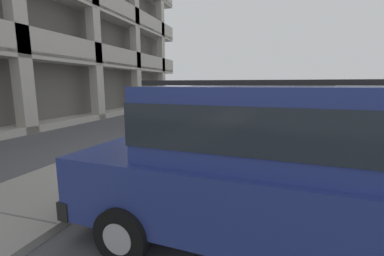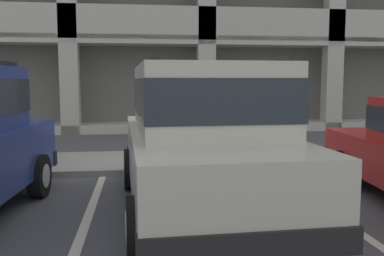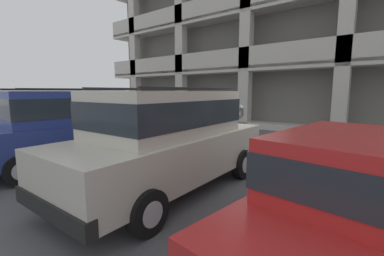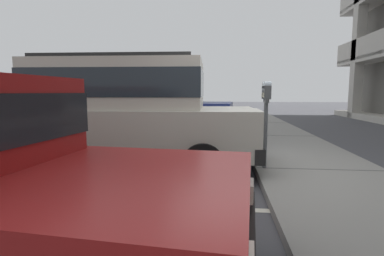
{
  "view_description": "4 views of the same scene",
  "coord_description": "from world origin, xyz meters",
  "px_view_note": "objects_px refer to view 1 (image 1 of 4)",
  "views": [
    {
      "loc": [
        -6.56,
        -2.47,
        2.0
      ],
      "look_at": [
        0.23,
        -0.43,
        0.78
      ],
      "focal_mm": 24.0,
      "sensor_mm": 36.0,
      "label": 1
    },
    {
      "loc": [
        -0.95,
        -7.73,
        1.77
      ],
      "look_at": [
        -0.06,
        -0.71,
        0.99
      ],
      "focal_mm": 40.0,
      "sensor_mm": 36.0,
      "label": 2
    },
    {
      "loc": [
        3.37,
        -5.77,
        1.97
      ],
      "look_at": [
        -0.4,
        -1.1,
        1.11
      ],
      "focal_mm": 24.0,
      "sensor_mm": 36.0,
      "label": 3
    },
    {
      "loc": [
        5.15,
        -0.38,
        1.42
      ],
      "look_at": [
        -0.41,
        -0.95,
        0.75
      ],
      "focal_mm": 28.0,
      "sensor_mm": 36.0,
      "label": 4
    }
  ],
  "objects_px": {
    "dark_hatchback": "(270,117)",
    "blue_coupe": "(265,108)",
    "silver_suv": "(256,122)",
    "parking_meter_near": "(162,112)",
    "parking_meter_far": "(211,98)",
    "red_sedan": "(269,161)"
  },
  "relations": [
    {
      "from": "dark_hatchback",
      "to": "parking_meter_near",
      "type": "relative_size",
      "value": 3.13
    },
    {
      "from": "parking_meter_near",
      "to": "parking_meter_far",
      "type": "relative_size",
      "value": 0.96
    },
    {
      "from": "dark_hatchback",
      "to": "blue_coupe",
      "type": "height_order",
      "value": "same"
    },
    {
      "from": "parking_meter_near",
      "to": "silver_suv",
      "type": "bearing_deg",
      "value": -92.57
    },
    {
      "from": "red_sedan",
      "to": "parking_meter_far",
      "type": "xyz_separation_m",
      "value": [
        9.92,
        2.9,
        0.18
      ]
    },
    {
      "from": "silver_suv",
      "to": "red_sedan",
      "type": "height_order",
      "value": "same"
    },
    {
      "from": "dark_hatchback",
      "to": "blue_coupe",
      "type": "bearing_deg",
      "value": 9.19
    },
    {
      "from": "dark_hatchback",
      "to": "parking_meter_far",
      "type": "height_order",
      "value": "parking_meter_far"
    },
    {
      "from": "silver_suv",
      "to": "parking_meter_far",
      "type": "height_order",
      "value": "silver_suv"
    },
    {
      "from": "blue_coupe",
      "to": "parking_meter_near",
      "type": "xyz_separation_m",
      "value": [
        -6.54,
        2.64,
        0.4
      ]
    },
    {
      "from": "silver_suv",
      "to": "blue_coupe",
      "type": "xyz_separation_m",
      "value": [
        6.65,
        -0.11,
        -0.27
      ]
    },
    {
      "from": "red_sedan",
      "to": "blue_coupe",
      "type": "relative_size",
      "value": 1.06
    },
    {
      "from": "red_sedan",
      "to": "blue_coupe",
      "type": "xyz_separation_m",
      "value": [
        9.98,
        0.21,
        -0.27
      ]
    },
    {
      "from": "red_sedan",
      "to": "blue_coupe",
      "type": "bearing_deg",
      "value": 5.25
    },
    {
      "from": "parking_meter_far",
      "to": "red_sedan",
      "type": "bearing_deg",
      "value": -163.7
    },
    {
      "from": "parking_meter_near",
      "to": "red_sedan",
      "type": "bearing_deg",
      "value": -140.38
    },
    {
      "from": "parking_meter_near",
      "to": "parking_meter_far",
      "type": "bearing_deg",
      "value": 0.43
    },
    {
      "from": "blue_coupe",
      "to": "parking_meter_near",
      "type": "relative_size",
      "value": 3.13
    },
    {
      "from": "red_sedan",
      "to": "parking_meter_near",
      "type": "height_order",
      "value": "red_sedan"
    },
    {
      "from": "silver_suv",
      "to": "blue_coupe",
      "type": "relative_size",
      "value": 1.05
    },
    {
      "from": "parking_meter_far",
      "to": "dark_hatchback",
      "type": "bearing_deg",
      "value": -138.47
    },
    {
      "from": "blue_coupe",
      "to": "parking_meter_near",
      "type": "height_order",
      "value": "parking_meter_near"
    }
  ]
}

